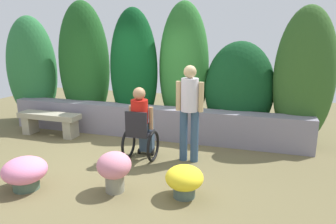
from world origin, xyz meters
The scene contains 9 objects.
ground_plane centered at (0.00, 0.00, 0.00)m, with size 13.67×13.67×0.00m, color brown.
stone_retaining_wall centered at (0.00, 1.41, 0.34)m, with size 6.80×0.43×0.69m, color gray.
hedge_backdrop centered at (-0.25, 1.96, 1.37)m, with size 7.84×1.22×3.04m.
stone_bench centered at (-2.17, 0.83, 0.34)m, with size 1.46×0.38×0.52m.
person_in_wheelchair centered at (0.35, 0.16, 0.62)m, with size 0.53×0.66×1.33m.
person_standing_companion centered at (1.19, 0.33, 0.99)m, with size 0.49×0.30×1.71m.
flower_pot_purple_near centered at (1.44, -0.95, 0.25)m, with size 0.53×0.53×0.45m.
flower_pot_terracotta_by_wall centered at (0.45, -1.10, 0.35)m, with size 0.49×0.49×0.59m.
flower_pot_red_accent centered at (-0.82, -1.43, 0.26)m, with size 0.63×0.63×0.48m.
Camera 1 is at (2.40, -4.71, 2.14)m, focal length 32.69 mm.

